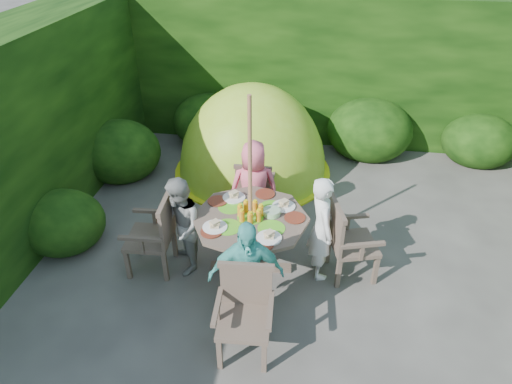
# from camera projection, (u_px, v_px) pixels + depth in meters

# --- Properties ---
(ground) EXTENTS (60.00, 60.00, 0.00)m
(ground) POSITION_uv_depth(u_px,v_px,m) (327.00, 281.00, 5.32)
(ground) COLOR #44423D
(ground) RESTS_ON ground
(hedge_enclosure) EXTENTS (9.00, 9.00, 2.50)m
(hedge_enclosure) POSITION_uv_depth(u_px,v_px,m) (338.00, 135.00, 5.75)
(hedge_enclosure) COLOR black
(hedge_enclosure) RESTS_ON ground
(patio_table) EXTENTS (1.47, 1.47, 0.93)m
(patio_table) POSITION_uv_depth(u_px,v_px,m) (251.00, 226.00, 5.14)
(patio_table) COLOR #483A2F
(patio_table) RESTS_ON ground
(parasol_pole) EXTENTS (0.05, 0.05, 2.20)m
(parasol_pole) POSITION_uv_depth(u_px,v_px,m) (250.00, 192.00, 4.90)
(parasol_pole) COLOR #9A633D
(parasol_pole) RESTS_ON ground
(garden_chair_right) EXTENTS (0.64, 0.68, 0.94)m
(garden_chair_right) POSITION_uv_depth(u_px,v_px,m) (347.00, 240.00, 5.17)
(garden_chair_right) COLOR #483A2F
(garden_chair_right) RESTS_ON ground
(garden_chair_left) EXTENTS (0.55, 0.60, 0.95)m
(garden_chair_left) POSITION_uv_depth(u_px,v_px,m) (156.00, 233.00, 5.25)
(garden_chair_left) COLOR #483A2F
(garden_chair_left) RESTS_ON ground
(garden_chair_back) EXTENTS (0.51, 0.46, 0.84)m
(garden_chair_back) POSITION_uv_depth(u_px,v_px,m) (254.00, 188.00, 6.18)
(garden_chair_back) COLOR #483A2F
(garden_chair_back) RESTS_ON ground
(garden_chair_front) EXTENTS (0.57, 0.52, 0.90)m
(garden_chair_front) POSITION_uv_depth(u_px,v_px,m) (245.00, 311.00, 4.31)
(garden_chair_front) COLOR #483A2F
(garden_chair_front) RESTS_ON ground
(child_right) EXTENTS (0.43, 0.54, 1.29)m
(child_right) POSITION_uv_depth(u_px,v_px,m) (322.00, 228.00, 5.11)
(child_right) COLOR white
(child_right) RESTS_ON ground
(child_left) EXTENTS (0.65, 0.72, 1.22)m
(child_left) POSITION_uv_depth(u_px,v_px,m) (180.00, 227.00, 5.19)
(child_left) COLOR gray
(child_left) RESTS_ON ground
(child_back) EXTENTS (0.70, 0.54, 1.29)m
(child_back) POSITION_uv_depth(u_px,v_px,m) (254.00, 188.00, 5.81)
(child_back) COLOR #F1637B
(child_back) RESTS_ON ground
(child_front) EXTENTS (0.81, 0.50, 1.28)m
(child_front) POSITION_uv_depth(u_px,v_px,m) (246.00, 276.00, 4.47)
(child_front) COLOR #54C4B9
(child_front) RESTS_ON ground
(dome_tent) EXTENTS (2.66, 2.66, 2.88)m
(dome_tent) POSITION_uv_depth(u_px,v_px,m) (252.00, 171.00, 7.46)
(dome_tent) COLOR #A2C726
(dome_tent) RESTS_ON ground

